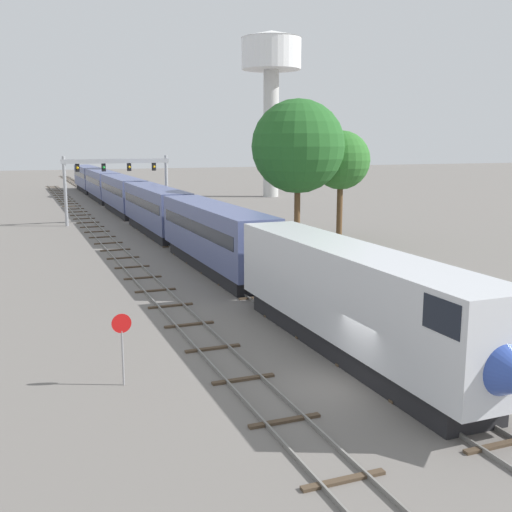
% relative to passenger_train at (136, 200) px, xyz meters
% --- Properties ---
extents(ground_plane, '(400.00, 400.00, 0.00)m').
position_rel_passenger_train_xyz_m(ground_plane, '(-2.00, -52.65, -2.61)').
color(ground_plane, slate).
extents(track_main, '(2.60, 200.00, 0.16)m').
position_rel_passenger_train_xyz_m(track_main, '(0.00, 7.35, -2.54)').
color(track_main, slate).
rests_on(track_main, ground).
extents(track_near, '(2.60, 160.00, 0.16)m').
position_rel_passenger_train_xyz_m(track_near, '(-5.50, -12.65, -2.54)').
color(track_near, slate).
rests_on(track_near, ground).
extents(passenger_train, '(3.04, 118.03, 4.80)m').
position_rel_passenger_train_xyz_m(passenger_train, '(0.00, 0.00, 0.00)').
color(passenger_train, silver).
rests_on(passenger_train, ground).
extents(signal_gantry, '(12.10, 0.49, 7.78)m').
position_rel_passenger_train_xyz_m(signal_gantry, '(-2.25, -0.62, 3.09)').
color(signal_gantry, '#999BA0').
rests_on(signal_gantry, ground).
extents(water_tower, '(10.09, 10.09, 27.43)m').
position_rel_passenger_train_xyz_m(water_tower, '(28.12, 25.93, 19.12)').
color(water_tower, beige).
rests_on(water_tower, ground).
extents(stop_sign, '(0.76, 0.08, 2.88)m').
position_rel_passenger_train_xyz_m(stop_sign, '(-10.00, -49.39, -0.74)').
color(stop_sign, gray).
rests_on(stop_sign, ground).
extents(trackside_tree_left, '(5.57, 5.57, 10.40)m').
position_rel_passenger_train_xyz_m(trackside_tree_left, '(15.71, -20.32, 4.96)').
color(trackside_tree_left, brown).
rests_on(trackside_tree_left, ground).
extents(trackside_tree_mid, '(8.54, 8.54, 13.20)m').
position_rel_passenger_train_xyz_m(trackside_tree_mid, '(11.01, -20.72, 6.30)').
color(trackside_tree_mid, brown).
rests_on(trackside_tree_mid, ground).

